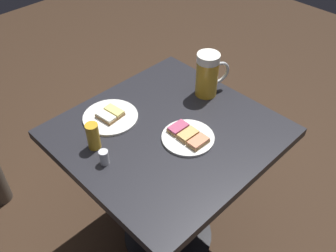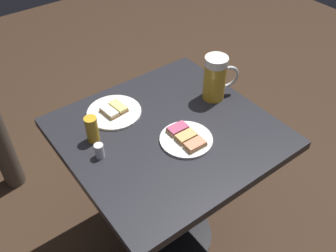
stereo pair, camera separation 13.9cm
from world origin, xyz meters
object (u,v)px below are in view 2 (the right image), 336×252
at_px(beer_mug, 216,78).
at_px(salt_shaker, 99,151).
at_px(beer_glass_small, 92,129).
at_px(plate_near, 186,138).
at_px(plate_far, 114,112).

bearing_deg(beer_mug, salt_shaker, -88.24).
distance_m(beer_mug, beer_glass_small, 0.54).
height_order(plate_near, plate_far, same).
relative_size(plate_near, beer_glass_small, 1.88).
relative_size(plate_near, plate_far, 0.90).
height_order(plate_near, beer_mug, beer_mug).
bearing_deg(beer_mug, plate_near, -62.48).
xyz_separation_m(beer_mug, beer_glass_small, (-0.07, -0.53, -0.04)).
height_order(beer_mug, salt_shaker, beer_mug).
relative_size(beer_mug, beer_glass_small, 1.83).
relative_size(plate_near, salt_shaker, 3.53).
bearing_deg(plate_far, salt_shaker, -42.65).
height_order(plate_far, beer_mug, beer_mug).
height_order(beer_mug, beer_glass_small, beer_mug).
xyz_separation_m(plate_far, beer_mug, (0.16, 0.39, 0.09)).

